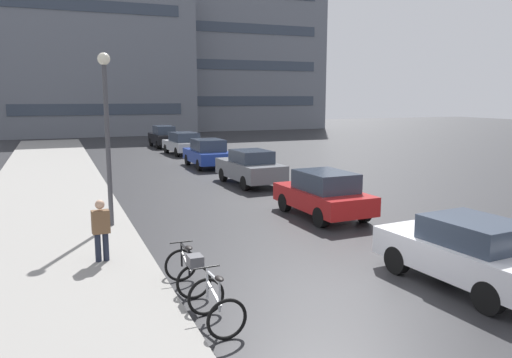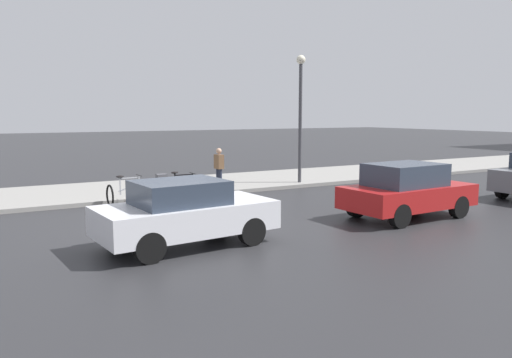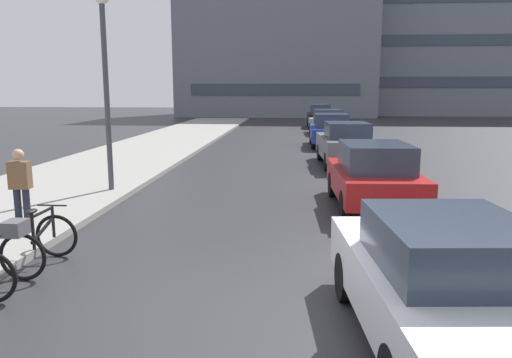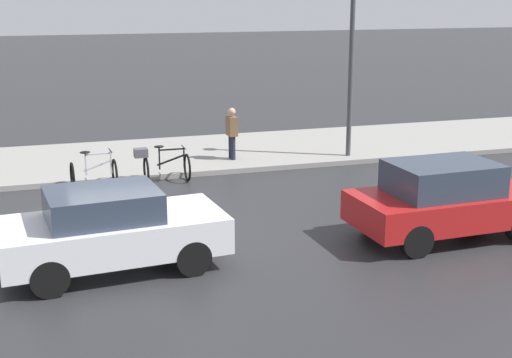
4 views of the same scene
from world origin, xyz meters
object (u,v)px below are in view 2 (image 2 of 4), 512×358
car_red (407,190)px  pedestrian (219,166)px  bicycle_nearest (126,193)px  car_white (185,212)px  bicycle_second (176,186)px  streetlamp (300,104)px

car_red → pedestrian: pedestrian is taller
bicycle_nearest → car_red: bearing=47.9°
car_white → pedestrian: pedestrian is taller
bicycle_nearest → bicycle_second: bicycle_second is taller
car_white → streetlamp: (-6.55, 7.57, 2.57)m
streetlamp → car_white: bearing=-49.2°
bicycle_second → pedestrian: bearing=123.1°
bicycle_nearest → bicycle_second: size_ratio=0.82×
bicycle_nearest → bicycle_second: (-0.04, 1.71, 0.10)m
bicycle_nearest → car_red: size_ratio=0.29×
car_red → bicycle_second: bearing=-141.1°
car_red → streetlamp: size_ratio=0.75×
bicycle_nearest → bicycle_second: 1.71m
bicycle_nearest → car_red: (5.81, 6.44, 0.39)m
car_white → car_red: bearing=87.9°
car_white → car_red: size_ratio=1.04×
bicycle_second → pedestrian: 2.80m
bicycle_nearest → bicycle_second: bearing=91.4°
streetlamp → bicycle_nearest: bearing=-82.5°
car_red → car_white: bearing=-92.1°
bicycle_second → car_red: car_red is taller
bicycle_nearest → car_red: 8.68m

